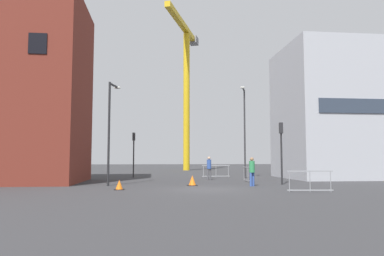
{
  "coord_description": "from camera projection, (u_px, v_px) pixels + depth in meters",
  "views": [
    {
      "loc": [
        -2.87,
        -19.86,
        1.72
      ],
      "look_at": [
        0.0,
        6.99,
        3.93
      ],
      "focal_mm": 34.19,
      "sensor_mm": 36.0,
      "label": 1
    }
  ],
  "objects": [
    {
      "name": "ground",
      "position": [
        206.0,
        190.0,
        19.85
      ],
      "size": [
        160.0,
        160.0,
        0.0
      ],
      "primitive_type": "plane",
      "color": "#333335"
    },
    {
      "name": "brick_building",
      "position": [
        8.0,
        90.0,
        25.79
      ],
      "size": [
        10.42,
        7.94,
        12.95
      ],
      "color": "maroon",
      "rests_on": "ground"
    },
    {
      "name": "office_block",
      "position": [
        358.0,
        113.0,
        31.74
      ],
      "size": [
        13.09,
        8.24,
        11.24
      ],
      "color": "#A8AAB2",
      "rests_on": "ground"
    },
    {
      "name": "construction_crane",
      "position": [
        186.0,
        74.0,
        51.43
      ],
      "size": [
        5.77,
        14.36,
        20.39
      ],
      "color": "gold",
      "rests_on": "ground"
    },
    {
      "name": "streetlamp_tall",
      "position": [
        244.0,
        125.0,
        31.54
      ],
      "size": [
        0.83,
        1.77,
        7.68
      ],
      "color": "#2D2D30",
      "rests_on": "ground"
    },
    {
      "name": "streetlamp_short",
      "position": [
        110.0,
        124.0,
        22.94
      ],
      "size": [
        0.64,
        1.43,
        6.49
      ],
      "color": "#232326",
      "rests_on": "ground"
    },
    {
      "name": "traffic_light_crosswalk",
      "position": [
        281.0,
        143.0,
        23.76
      ],
      "size": [
        0.29,
        0.39,
        4.02
      ],
      "color": "#232326",
      "rests_on": "ground"
    },
    {
      "name": "traffic_light_median",
      "position": [
        134.0,
        147.0,
        32.49
      ],
      "size": [
        0.24,
        0.37,
        3.97
      ],
      "color": "#2D2D30",
      "rests_on": "ground"
    },
    {
      "name": "pedestrian_walking",
      "position": [
        209.0,
        166.0,
        28.76
      ],
      "size": [
        0.34,
        0.34,
        1.82
      ],
      "color": "#4C4C51",
      "rests_on": "ground"
    },
    {
      "name": "pedestrian_waiting",
      "position": [
        252.0,
        169.0,
        22.22
      ],
      "size": [
        0.34,
        0.34,
        1.75
      ],
      "color": "#33519E",
      "rests_on": "ground"
    },
    {
      "name": "safety_barrier_left_run",
      "position": [
        248.0,
        174.0,
        26.14
      ],
      "size": [
        0.16,
        2.16,
        1.08
      ],
      "color": "gray",
      "rests_on": "ground"
    },
    {
      "name": "safety_barrier_rear",
      "position": [
        216.0,
        171.0,
        32.42
      ],
      "size": [
        2.53,
        0.22,
        1.08
      ],
      "color": "#9EA0A5",
      "rests_on": "ground"
    },
    {
      "name": "safety_barrier_front",
      "position": [
        310.0,
        181.0,
        18.35
      ],
      "size": [
        2.31,
        0.3,
        1.08
      ],
      "color": "gray",
      "rests_on": "ground"
    },
    {
      "name": "traffic_cone_orange",
      "position": [
        119.0,
        185.0,
        19.71
      ],
      "size": [
        0.53,
        0.53,
        0.54
      ],
      "color": "black",
      "rests_on": "ground"
    },
    {
      "name": "traffic_cone_on_verge",
      "position": [
        192.0,
        181.0,
        22.72
      ],
      "size": [
        0.62,
        0.62,
        0.63
      ],
      "color": "black",
      "rests_on": "ground"
    }
  ]
}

